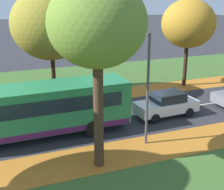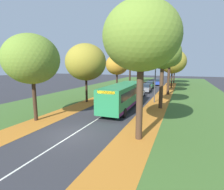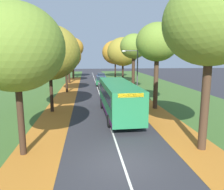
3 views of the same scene
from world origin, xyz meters
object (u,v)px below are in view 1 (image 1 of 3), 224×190
Objects in this scene: tree_left_near at (50,24)px; tree_right_near at (97,25)px; bus at (37,108)px; car_white_lead at (167,104)px; streetlamp_right at (145,76)px; tree_left_mid at (188,24)px.

tree_right_near reaches higher than tree_left_near.
bus is 2.44× the size of car_white_lead.
car_white_lead is at bearing 46.18° from tree_left_near.
streetlamp_right is 0.57× the size of bus.
tree_right_near reaches higher than bus.
tree_left_near reaches higher than streetlamp_right.
tree_left_mid is 8.80m from car_white_lead.
tree_right_near is 2.01× the size of car_white_lead.
tree_left_mid is at bearing 113.13° from bus.
tree_left_mid is at bearing 131.51° from tree_right_near.
tree_left_near reaches higher than bus.
car_white_lead is (-2.77, 3.06, -2.92)m from streetlamp_right.
tree_right_near is 4.51m from streetlamp_right.
tree_right_near is 6.83m from bus.
tree_left_near is 1.37× the size of streetlamp_right.
tree_left_mid is 1.72× the size of car_white_lead.
car_white_lead is (6.05, 6.31, -4.85)m from tree_left_near.
tree_left_mid is at bearing 87.78° from tree_left_near.
tree_left_near is 7.63m from bus.
tree_left_mid is at bearing 135.92° from streetlamp_right.
streetlamp_right is (-1.54, 3.10, -2.89)m from tree_right_near.
bus is (-2.64, -5.33, -2.03)m from streetlamp_right.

